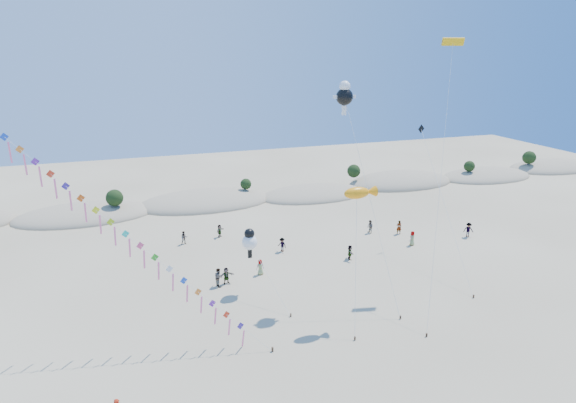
{
  "coord_description": "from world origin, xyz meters",
  "views": [
    {
      "loc": [
        -9.75,
        -20.32,
        20.72
      ],
      "look_at": [
        1.85,
        14.0,
        9.34
      ],
      "focal_mm": 30.0,
      "sensor_mm": 36.0,
      "label": 1
    }
  ],
  "objects": [
    {
      "name": "dark_kite",
      "position": [
        19.86,
        20.2,
        8.75
      ],
      "size": [
        3.54,
        14.61,
        13.08
      ],
      "color": "#3F2D1E",
      "rests_on": "ground"
    },
    {
      "name": "fish_kite",
      "position": [
        6.9,
        11.53,
        10.26
      ],
      "size": [
        3.27,
        4.38,
        10.76
      ],
      "color": "#3F2D1E",
      "rests_on": "ground"
    },
    {
      "name": "dune_ridge",
      "position": [
        1.06,
        45.14,
        0.11
      ],
      "size": [
        145.3,
        11.49,
        5.57
      ],
      "color": "gray",
      "rests_on": "ground"
    },
    {
      "name": "parafoil_kite",
      "position": [
        17.81,
        16.58,
        20.8
      ],
      "size": [
        8.74,
        11.02,
        21.83
      ],
      "color": "#3F2D1E",
      "rests_on": "ground"
    },
    {
      "name": "cartoon_kite_low",
      "position": [
        -0.37,
        17.99,
        4.77
      ],
      "size": [
        2.64,
        6.38,
        5.89
      ],
      "color": "#3F2D1E",
      "rests_on": "ground"
    },
    {
      "name": "kite_train",
      "position": [
        -14.82,
        15.14,
        12.44
      ],
      "size": [
        25.92,
        13.08,
        24.01
      ],
      "color": "#3F2D1E",
      "rests_on": "ground"
    },
    {
      "name": "beachgoers",
      "position": [
        8.02,
        23.87,
        0.8
      ],
      "size": [
        32.6,
        13.25,
        1.76
      ],
      "color": "slate",
      "rests_on": "ground"
    },
    {
      "name": "cartoon_kite_high",
      "position": [
        7.61,
        16.43,
        17.21
      ],
      "size": [
        3.27,
        8.02,
        18.4
      ],
      "color": "#3F2D1E",
      "rests_on": "ground"
    }
  ]
}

